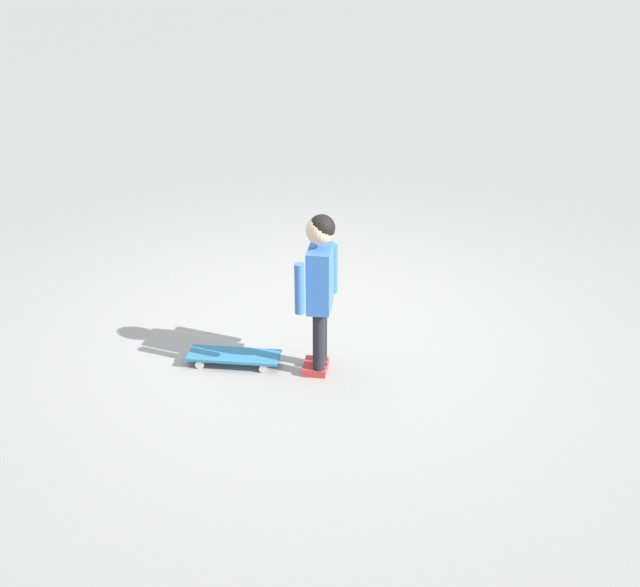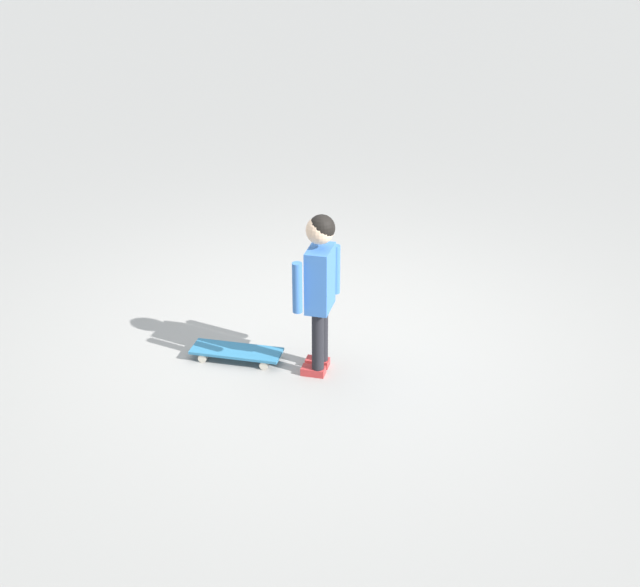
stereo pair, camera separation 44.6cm
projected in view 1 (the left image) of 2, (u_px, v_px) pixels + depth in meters
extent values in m
plane|color=gray|center=(308.00, 334.00, 5.51)|extent=(50.00, 50.00, 0.00)
cylinder|color=black|center=(319.00, 342.00, 4.93)|extent=(0.08, 0.08, 0.42)
cube|color=#B73333|center=(314.00, 371.00, 5.03)|extent=(0.17, 0.12, 0.05)
cylinder|color=black|center=(321.00, 334.00, 5.03)|extent=(0.08, 0.08, 0.42)
cube|color=#B73333|center=(317.00, 362.00, 5.13)|extent=(0.17, 0.12, 0.05)
cube|color=#386BB7|center=(320.00, 279.00, 4.80)|extent=(0.21, 0.27, 0.40)
cylinder|color=#386BB7|center=(300.00, 289.00, 4.67)|extent=(0.06, 0.06, 0.32)
cylinder|color=#386BB7|center=(333.00, 269.00, 4.93)|extent=(0.06, 0.06, 0.32)
sphere|color=beige|center=(320.00, 230.00, 4.66)|extent=(0.17, 0.17, 0.17)
sphere|color=black|center=(322.00, 228.00, 4.65)|extent=(0.16, 0.16, 0.16)
cube|color=teal|center=(234.00, 355.00, 5.13)|extent=(0.62, 0.38, 0.02)
cube|color=#B7B7BC|center=(203.00, 355.00, 5.15)|extent=(0.07, 0.11, 0.02)
cube|color=#B7B7BC|center=(266.00, 359.00, 5.11)|extent=(0.07, 0.11, 0.02)
cylinder|color=beige|center=(200.00, 364.00, 5.10)|extent=(0.06, 0.05, 0.06)
cylinder|color=beige|center=(206.00, 353.00, 5.23)|extent=(0.06, 0.05, 0.06)
cylinder|color=beige|center=(264.00, 368.00, 5.05)|extent=(0.06, 0.05, 0.06)
cylinder|color=beige|center=(268.00, 356.00, 5.19)|extent=(0.06, 0.05, 0.06)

